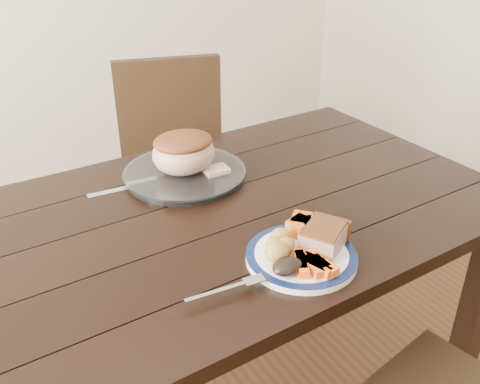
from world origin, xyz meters
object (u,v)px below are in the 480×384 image
chair_far (176,165)px  carving_knife (163,179)px  serving_platter (185,175)px  pork_slice (323,238)px  dining_table (211,243)px  dinner_plate (301,257)px  fork (232,288)px  roast_joint (184,153)px

chair_far → carving_knife: (-0.26, -0.50, 0.23)m
serving_platter → pork_slice: 0.52m
dining_table → pork_slice: pork_slice is taller
dinner_plate → carving_knife: dinner_plate is taller
pork_slice → carving_knife: 0.55m
carving_knife → fork: bearing=-94.5°
chair_far → dining_table: bearing=88.6°
carving_knife → chair_far: bearing=67.1°
dinner_plate → pork_slice: pork_slice is taller
chair_far → pork_slice: (-0.10, -1.03, 0.27)m
roast_joint → carving_knife: bearing=168.5°
dining_table → roast_joint: size_ratio=8.84×
pork_slice → fork: 0.26m
chair_far → fork: chair_far is taller
serving_platter → roast_joint: roast_joint is taller
carving_knife → pork_slice: bearing=-67.9°
pork_slice → roast_joint: size_ratio=0.58×
pork_slice → roast_joint: (-0.10, 0.51, 0.03)m
dining_table → pork_slice: 0.35m
pork_slice → roast_joint: bearing=101.4°
dining_table → dinner_plate: bearing=-74.2°
fork → carving_knife: size_ratio=0.56×
dinner_plate → carving_knife: (-0.11, 0.52, -0.00)m
fork → roast_joint: roast_joint is taller
dinner_plate → carving_knife: bearing=102.0°
chair_far → serving_platter: size_ratio=2.67×
dining_table → carving_knife: size_ratio=5.08×
dinner_plate → fork: bearing=-172.9°
serving_platter → fork: size_ratio=1.95×
chair_far → roast_joint: size_ratio=5.05×
fork → serving_platter: bearing=79.5°
chair_far → serving_platter: (-0.20, -0.52, 0.23)m
roast_joint → serving_platter: bearing=0.0°
serving_platter → fork: 0.55m
serving_platter → fork: fork is taller
chair_far → serving_platter: 0.60m
chair_far → fork: bearing=87.8°
serving_platter → roast_joint: (-0.00, 0.00, 0.07)m
dining_table → chair_far: chair_far is taller
chair_far → pork_slice: size_ratio=8.70×
dining_table → fork: (-0.12, -0.31, 0.11)m
dinner_plate → pork_slice: bearing=-4.8°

